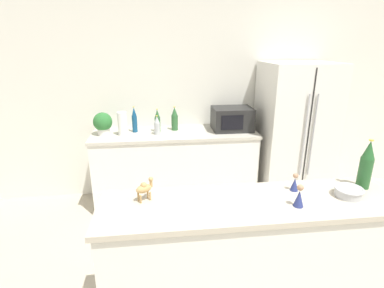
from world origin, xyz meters
name	(u,v)px	position (x,y,z in m)	size (l,w,h in m)	color
wall_back	(204,98)	(0.00, 2.73, 1.27)	(8.00, 0.06, 2.55)	silver
back_counter	(176,167)	(-0.41, 2.40, 0.47)	(1.99, 0.63, 0.93)	white
refrigerator	(294,134)	(1.08, 2.33, 0.87)	(0.84, 0.74, 1.75)	silver
bar_counter	(247,267)	(-0.04, 0.52, 0.51)	(1.94, 0.51, 1.02)	silver
potted_plant	(103,123)	(-1.25, 2.40, 1.07)	(0.22, 0.22, 0.26)	silver
paper_towel_roll	(122,124)	(-1.02, 2.35, 1.07)	(0.11, 0.11, 0.28)	white
microwave	(232,119)	(0.30, 2.42, 1.07)	(0.48, 0.37, 0.28)	black
back_bottle_0	(157,121)	(-0.61, 2.45, 1.06)	(0.07, 0.07, 0.28)	#2D6033
back_bottle_1	(134,120)	(-0.89, 2.46, 1.08)	(0.06, 0.06, 0.31)	navy
back_bottle_2	(175,119)	(-0.40, 2.50, 1.07)	(0.08, 0.08, 0.29)	#2D6033
back_bottle_3	(157,126)	(-0.62, 2.33, 1.04)	(0.07, 0.07, 0.23)	#B2B7BC
wine_bottle	(366,165)	(0.77, 0.62, 1.18)	(0.09, 0.09, 0.35)	#235628
fruit_bowl	(349,192)	(0.60, 0.51, 1.05)	(0.18, 0.18, 0.06)	#B7BABF
camel_figurine	(145,188)	(-0.71, 0.61, 1.10)	(0.12, 0.10, 0.15)	tan
wise_man_figurine_blue	(295,183)	(0.28, 0.63, 1.07)	(0.05, 0.05, 0.13)	navy
wise_man_figurine_crimson	(299,197)	(0.22, 0.43, 1.08)	(0.06, 0.06, 0.15)	navy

